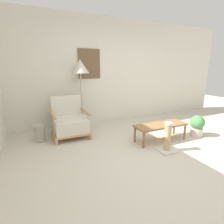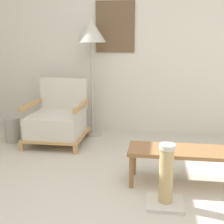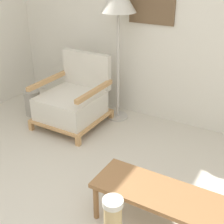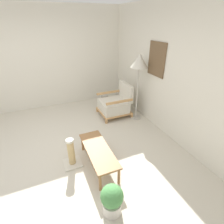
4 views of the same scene
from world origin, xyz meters
name	(u,v)px [view 2 (image 2 of 4)]	position (x,y,z in m)	size (l,w,h in m)	color
ground_plane	(120,217)	(0.00, 0.00, 0.00)	(14.00, 14.00, 0.00)	beige
wall_back	(141,41)	(0.00, 2.43, 1.35)	(8.00, 0.09, 2.70)	silver
armchair	(58,120)	(-1.07, 1.72, 0.31)	(0.75, 0.78, 0.84)	tan
floor_lamp	(91,36)	(-0.67, 2.14, 1.42)	(0.41, 0.41, 1.65)	#B7B2A8
coffee_table	(187,154)	(0.55, 0.68, 0.31)	(1.10, 0.39, 0.35)	olive
vase	(12,130)	(-1.69, 1.66, 0.17)	(0.21, 0.21, 0.33)	#9E998E
scratching_post	(166,181)	(0.35, 0.25, 0.21)	(0.31, 0.31, 0.54)	beige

